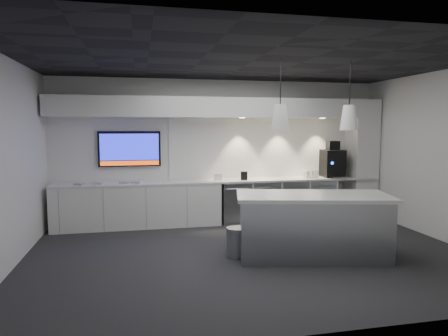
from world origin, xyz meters
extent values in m
plane|color=#28282B|center=(0.00, 0.00, 0.00)|extent=(7.00, 7.00, 0.00)
plane|color=black|center=(0.00, 0.00, 3.00)|extent=(7.00, 7.00, 0.00)
plane|color=white|center=(0.00, 2.50, 1.50)|extent=(7.00, 0.00, 7.00)
plane|color=white|center=(0.00, -2.50, 1.50)|extent=(7.00, 0.00, 7.00)
plane|color=white|center=(-3.50, 0.00, 1.50)|extent=(0.00, 7.00, 7.00)
plane|color=white|center=(3.50, 0.00, 1.50)|extent=(0.00, 7.00, 7.00)
cube|color=silver|center=(0.00, 2.17, 0.88)|extent=(6.80, 0.65, 0.04)
cube|color=white|center=(-1.75, 2.17, 0.43)|extent=(3.30, 0.63, 0.86)
cube|color=gray|center=(0.25, 2.17, 0.42)|extent=(0.60, 0.61, 0.85)
cube|color=gray|center=(0.88, 2.17, 0.42)|extent=(0.60, 0.61, 0.85)
cube|color=gray|center=(1.51, 2.17, 0.42)|extent=(0.60, 0.61, 0.85)
cube|color=gray|center=(2.14, 2.17, 0.42)|extent=(0.60, 0.61, 0.85)
cube|color=white|center=(1.20, 2.48, 1.55)|extent=(4.60, 0.03, 1.30)
cube|color=white|center=(0.00, 2.20, 2.40)|extent=(6.90, 0.60, 0.40)
cube|color=white|center=(3.20, 2.20, 1.30)|extent=(0.55, 0.55, 2.60)
cube|color=black|center=(-1.90, 2.45, 1.56)|extent=(1.25, 0.06, 0.72)
cube|color=#1217AF|center=(-1.90, 2.42, 1.60)|extent=(1.17, 0.00, 0.54)
cube|color=#C33D0B|center=(-1.90, 2.42, 1.27)|extent=(1.17, 0.00, 0.09)
cube|color=gray|center=(0.88, -0.33, 0.46)|extent=(2.35, 1.35, 0.93)
cube|color=silver|center=(0.88, -0.33, 0.96)|extent=(2.49, 1.49, 0.06)
cylinder|color=gray|center=(-0.26, -0.06, 0.23)|extent=(0.39, 0.39, 0.46)
cube|color=black|center=(2.49, 2.20, 1.20)|extent=(0.48, 0.53, 0.60)
cube|color=black|center=(2.49, 2.20, 1.60)|extent=(0.26, 0.26, 0.20)
cube|color=gray|center=(2.49, 1.94, 0.92)|extent=(0.34, 0.23, 0.03)
cube|color=black|center=(0.43, 2.08, 0.99)|extent=(0.14, 0.04, 0.18)
cube|color=silver|center=(-0.12, 2.10, 0.97)|extent=(0.18, 0.06, 0.14)
cube|color=#9B9B9B|center=(-2.87, 2.14, 0.91)|extent=(0.19, 0.19, 0.02)
cube|color=#9B9B9B|center=(-2.51, 2.11, 0.91)|extent=(0.19, 0.19, 0.02)
cube|color=#9B9B9B|center=(-2.02, 2.13, 0.91)|extent=(0.18, 0.18, 0.02)
cube|color=#9B9B9B|center=(-1.79, 2.12, 0.91)|extent=(0.18, 0.18, 0.02)
cone|color=white|center=(0.33, -0.33, 2.15)|extent=(0.27, 0.27, 0.38)
cylinder|color=black|center=(0.33, -0.33, 2.69)|extent=(0.02, 0.02, 0.70)
cone|color=white|center=(1.43, -0.33, 2.15)|extent=(0.27, 0.27, 0.38)
cylinder|color=black|center=(1.43, -0.33, 2.69)|extent=(0.02, 0.02, 0.70)
camera|label=1|loc=(-1.70, -5.93, 2.02)|focal=32.00mm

